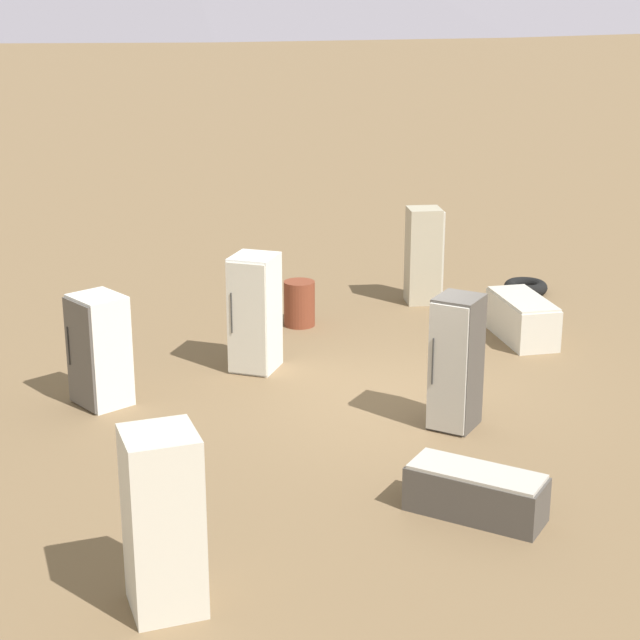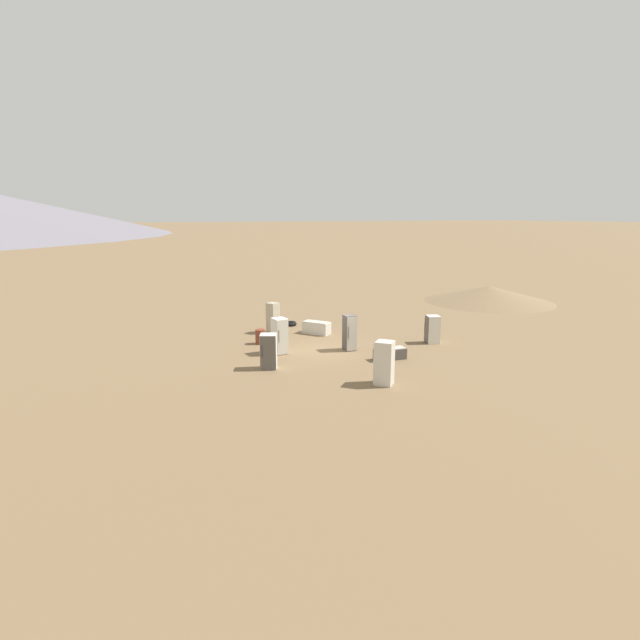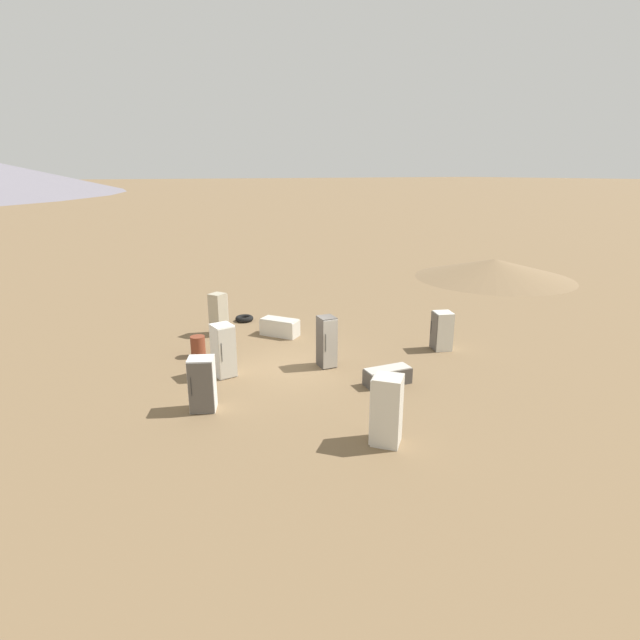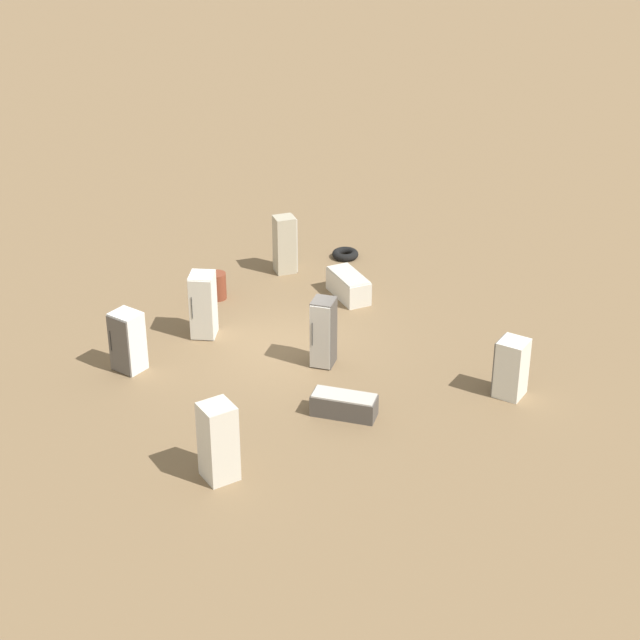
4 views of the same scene
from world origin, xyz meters
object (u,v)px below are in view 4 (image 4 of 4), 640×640
Objects in this scene: discarded_fridge_1 at (127,341)px; discarded_fridge_3 at (285,244)px; rusty_barrel at (217,286)px; discarded_fridge_7 at (203,305)px; discarded_fridge_5 at (344,405)px; discarded_fridge_0 at (348,286)px; scrap_tire at (345,254)px; discarded_fridge_4 at (218,441)px; discarded_fridge_6 at (511,368)px; discarded_fridge_2 at (323,332)px.

discarded_fridge_1 is 0.90× the size of discarded_fridge_3.
discarded_fridge_1 is 2.02× the size of rusty_barrel.
discarded_fridge_1 is 0.89× the size of discarded_fridge_7.
discarded_fridge_3 is 1.12× the size of discarded_fridge_5.
discarded_fridge_5 is (-3.37, 8.12, -0.65)m from discarded_fridge_3.
discarded_fridge_0 is at bearing -144.22° from discarded_fridge_7.
discarded_fridge_7 is 2.17× the size of scrap_tire.
discarded_fridge_4 is at bearing -25.35° from discarded_fridge_3.
discarded_fridge_0 is 2.15× the size of rusty_barrel.
rusty_barrel is (0.30, -2.36, -0.53)m from discarded_fridge_7.
discarded_fridge_7 reaches higher than discarded_fridge_0.
discarded_fridge_1 is at bearing -51.98° from discarded_fridge_3.
discarded_fridge_4 is 1.22× the size of discarded_fridge_6.
discarded_fridge_4 is 2.31× the size of rusty_barrel.
rusty_barrel is (3.32, 3.76, 0.29)m from scrap_tire.
discarded_fridge_6 is at bearing -151.89° from discarded_fridge_1.
scrap_tire is at bearing -131.45° from rusty_barrel.
discarded_fridge_6 reaches higher than rusty_barrel.
discarded_fridge_5 is 1.06× the size of discarded_fridge_6.
discarded_fridge_1 is at bearing -168.70° from discarded_fridge_0.
discarded_fridge_0 is 9.90m from discarded_fridge_4.
scrap_tire is (1.66, -9.55, -0.17)m from discarded_fridge_5.
discarded_fridge_5 is 5.84m from discarded_fridge_7.
discarded_fridge_6 is 1.81× the size of scrap_tire.
discarded_fridge_4 is at bearing 155.60° from discarded_fridge_1.
discarded_fridge_7 is at bearing 63.71° from scrap_tire.
discarded_fridge_4 is at bearing 106.42° from rusty_barrel.
discarded_fridge_0 is at bearing 14.28° from discarded_fridge_5.
discarded_fridge_7 is at bearing -174.48° from discarded_fridge_0.
discarded_fridge_0 is 7.04m from discarded_fridge_6.
discarded_fridge_2 is at bearing 140.00° from rusty_barrel.
discarded_fridge_4 is 1.01× the size of discarded_fridge_7.
discarded_fridge_3 is 2.26× the size of rusty_barrel.
discarded_fridge_6 is 9.86m from rusty_barrel.
discarded_fridge_7 is (-1.42, -2.28, 0.11)m from discarded_fridge_1.
discarded_fridge_0 is 2.79m from discarded_fridge_3.
discarded_fridge_7 is (8.71, -1.61, 0.16)m from discarded_fridge_6.
discarded_fridge_0 reaches higher than discarded_fridge_5.
discarded_fridge_3 is (2.32, -1.45, 0.56)m from discarded_fridge_0.
discarded_fridge_3 reaches higher than scrap_tire.
discarded_fridge_2 is at bearing 95.20° from scrap_tire.
discarded_fridge_0 is at bearing 66.80° from discarded_fridge_6.
scrap_tire is at bearing 43.63° from discarded_fridge_4.
discarded_fridge_3 reaches higher than discarded_fridge_0.
discarded_fridge_4 is (-1.02, 11.25, 0.02)m from discarded_fridge_3.
discarded_fridge_7 is at bearing 59.07° from discarded_fridge_5.
discarded_fridge_3 is 8.81m from discarded_fridge_5.
discarded_fridge_2 is (-0.04, 4.20, 0.58)m from discarded_fridge_0.
rusty_barrel reaches higher than scrap_tire.
discarded_fridge_0 is 2.96m from scrap_tire.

